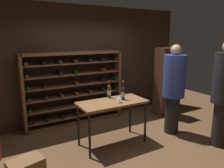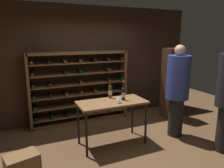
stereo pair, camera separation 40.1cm
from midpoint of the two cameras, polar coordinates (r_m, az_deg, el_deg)
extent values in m
plane|color=brown|center=(4.24, -0.71, -16.71)|extent=(9.57, 9.57, 0.00)
cube|color=#332319|center=(5.38, -10.10, 5.25)|extent=(5.70, 0.10, 2.82)
cube|color=brown|center=(4.97, -25.05, -2.68)|extent=(0.06, 0.32, 1.74)
cube|color=brown|center=(5.64, -0.69, 0.21)|extent=(0.06, 0.32, 1.74)
cube|color=brown|center=(5.06, -12.52, 8.11)|extent=(2.35, 0.32, 0.06)
cube|color=brown|center=(5.44, -11.67, -9.80)|extent=(2.35, 0.32, 0.06)
cube|color=brown|center=(5.38, -11.75, -8.19)|extent=(2.27, 0.32, 0.02)
cylinder|color=black|center=(5.17, -23.29, -9.23)|extent=(0.08, 0.30, 0.08)
cylinder|color=black|center=(5.21, -19.35, -8.73)|extent=(0.08, 0.30, 0.08)
cylinder|color=black|center=(5.27, -15.50, -8.19)|extent=(0.08, 0.30, 0.08)
cylinder|color=black|center=(5.36, -11.78, -7.64)|extent=(0.08, 0.30, 0.08)
cylinder|color=black|center=(5.48, -8.20, -7.07)|extent=(0.08, 0.30, 0.08)
cylinder|color=black|center=(5.61, -4.78, -6.51)|extent=(0.08, 0.30, 0.08)
cube|color=brown|center=(5.30, -11.87, -5.59)|extent=(2.27, 0.32, 0.02)
cylinder|color=black|center=(5.08, -23.54, -6.54)|extent=(0.08, 0.30, 0.08)
cylinder|color=black|center=(5.28, -11.90, -5.02)|extent=(0.08, 0.30, 0.08)
cylinder|color=black|center=(5.53, -4.83, -3.99)|extent=(0.08, 0.30, 0.08)
cylinder|color=black|center=(5.68, -1.56, -3.50)|extent=(0.08, 0.30, 0.08)
cube|color=brown|center=(5.23, -12.00, -2.91)|extent=(2.27, 0.32, 0.02)
cylinder|color=black|center=(5.01, -23.80, -3.75)|extent=(0.08, 0.30, 0.08)
cylinder|color=black|center=(5.05, -19.77, -3.28)|extent=(0.08, 0.30, 0.08)
cylinder|color=#4C3314|center=(5.12, -15.84, -2.80)|extent=(0.08, 0.30, 0.08)
cylinder|color=#4C3314|center=(5.21, -12.03, -2.33)|extent=(0.08, 0.30, 0.08)
cylinder|color=#4C3314|center=(5.33, -8.37, -1.86)|extent=(0.08, 0.30, 0.08)
cylinder|color=black|center=(5.46, -4.88, -1.41)|extent=(0.08, 0.30, 0.08)
cylinder|color=black|center=(5.62, -1.57, -0.98)|extent=(0.08, 0.30, 0.08)
cube|color=brown|center=(5.16, -12.13, -0.17)|extent=(2.27, 0.32, 0.02)
cylinder|color=black|center=(4.95, -24.06, -0.89)|extent=(0.08, 0.30, 0.08)
cylinder|color=black|center=(4.99, -19.99, -0.44)|extent=(0.08, 0.30, 0.08)
cylinder|color=#4C3314|center=(5.15, -12.16, 0.43)|extent=(0.08, 0.30, 0.08)
cylinder|color=black|center=(5.41, -4.93, 1.23)|extent=(0.08, 0.30, 0.08)
cylinder|color=black|center=(5.56, -1.59, 1.59)|extent=(0.08, 0.30, 0.08)
cube|color=brown|center=(5.12, -12.26, 2.64)|extent=(2.27, 0.32, 0.02)
cylinder|color=#4C3314|center=(4.90, -24.32, 2.03)|extent=(0.08, 0.30, 0.08)
cylinder|color=black|center=(5.01, -16.18, 2.87)|extent=(0.08, 0.30, 0.08)
cylinder|color=black|center=(5.11, -12.29, 3.25)|extent=(0.08, 0.30, 0.08)
cylinder|color=#4C3314|center=(5.36, -4.98, 3.92)|extent=(0.08, 0.30, 0.08)
cube|color=brown|center=(5.08, -12.39, 5.49)|extent=(2.27, 0.32, 0.02)
cylinder|color=#4C3314|center=(4.86, -24.59, 5.00)|extent=(0.08, 0.30, 0.08)
cylinder|color=black|center=(4.91, -20.43, 5.41)|extent=(0.08, 0.30, 0.08)
cylinder|color=#4C3314|center=(4.98, -16.36, 5.78)|extent=(0.08, 0.30, 0.08)
cylinder|color=#4C3314|center=(5.07, -12.42, 6.11)|extent=(0.08, 0.30, 0.08)
cylinder|color=black|center=(5.19, -8.64, 6.40)|extent=(0.08, 0.30, 0.08)
cylinder|color=black|center=(5.33, -5.03, 6.65)|extent=(0.08, 0.30, 0.08)
cylinder|color=black|center=(5.49, -1.62, 6.86)|extent=(0.08, 0.30, 0.08)
cube|color=brown|center=(4.05, -2.73, -5.02)|extent=(1.31, 0.63, 0.04)
cylinder|color=black|center=(3.77, -9.18, -13.74)|extent=(0.04, 0.04, 0.83)
cylinder|color=black|center=(4.29, 6.28, -10.26)|extent=(0.04, 0.04, 0.83)
cylinder|color=black|center=(4.22, -11.77, -10.87)|extent=(0.04, 0.04, 0.83)
cylinder|color=black|center=(4.69, 2.47, -8.15)|extent=(0.04, 0.04, 0.83)
cylinder|color=black|center=(4.55, 24.84, -9.83)|extent=(0.28, 0.28, 0.86)
cylinder|color=black|center=(4.82, 13.52, -8.01)|extent=(0.30, 0.30, 0.82)
cylinder|color=#2D3D8C|center=(4.59, 14.06, 2.06)|extent=(0.46, 0.46, 0.89)
sphere|color=tan|center=(4.53, 14.43, 8.86)|extent=(0.22, 0.22, 0.22)
cube|color=#4C2D1E|center=(5.76, 11.96, 0.50)|extent=(0.44, 0.36, 1.80)
cylinder|color=black|center=(4.13, 0.22, -2.70)|extent=(0.07, 0.07, 0.23)
cone|color=black|center=(4.09, 0.22, -0.96)|extent=(0.07, 0.07, 0.03)
cylinder|color=black|center=(4.08, 0.22, -0.13)|extent=(0.03, 0.03, 0.10)
cylinder|color=#B7932D|center=(4.07, 0.22, 0.67)|extent=(0.03, 0.03, 0.02)
cylinder|color=#C6B28C|center=(4.13, 0.22, -2.86)|extent=(0.07, 0.07, 0.09)
cylinder|color=#4C3314|center=(4.25, -3.46, -2.19)|extent=(0.07, 0.07, 0.25)
cone|color=#4C3314|center=(4.22, -3.49, -0.42)|extent=(0.07, 0.07, 0.03)
cylinder|color=#4C3314|center=(4.21, -3.49, 0.22)|extent=(0.03, 0.03, 0.07)
cylinder|color=maroon|center=(4.20, -3.50, 0.84)|extent=(0.03, 0.03, 0.02)
cylinder|color=#C6B28C|center=(4.25, -3.46, -2.35)|extent=(0.07, 0.07, 0.09)
cylinder|color=silver|center=(3.97, -0.87, -5.04)|extent=(0.07, 0.07, 0.00)
cylinder|color=silver|center=(3.96, -0.87, -4.57)|extent=(0.01, 0.01, 0.06)
cone|color=silver|center=(3.94, -0.87, -3.68)|extent=(0.09, 0.09, 0.07)
cylinder|color=#590A14|center=(3.95, -0.87, -3.88)|extent=(0.05, 0.05, 0.02)
camera|label=1|loc=(0.20, -92.86, -0.63)|focal=34.03mm
camera|label=2|loc=(0.20, 87.14, 0.63)|focal=34.03mm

